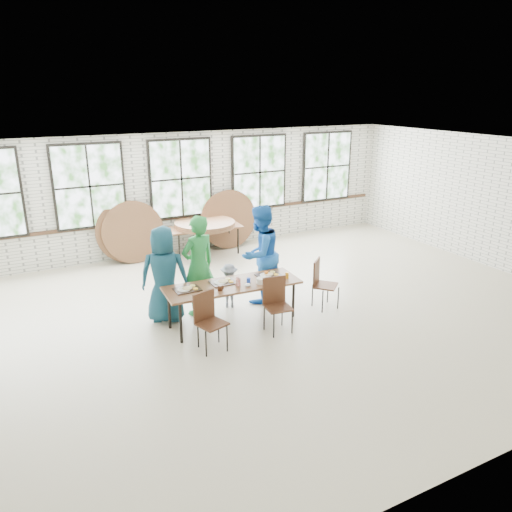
{
  "coord_description": "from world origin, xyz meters",
  "views": [
    {
      "loc": [
        -4.05,
        -7.37,
        4.0
      ],
      "look_at": [
        0.0,
        0.4,
        1.05
      ],
      "focal_mm": 35.0,
      "sensor_mm": 36.0,
      "label": 1
    }
  ],
  "objects_px": {
    "chair_near_right": "(276,300)",
    "storage_table": "(205,229)",
    "dining_table": "(233,287)",
    "chair_near_left": "(208,316)"
  },
  "relations": [
    {
      "from": "storage_table",
      "to": "chair_near_right",
      "type": "bearing_deg",
      "value": -91.4
    },
    {
      "from": "chair_near_right",
      "to": "storage_table",
      "type": "bearing_deg",
      "value": 90.75
    },
    {
      "from": "dining_table",
      "to": "chair_near_right",
      "type": "xyz_separation_m",
      "value": [
        0.55,
        -0.59,
        -0.13
      ]
    },
    {
      "from": "chair_near_left",
      "to": "storage_table",
      "type": "xyz_separation_m",
      "value": [
        1.75,
        4.45,
        0.13
      ]
    },
    {
      "from": "chair_near_left",
      "to": "chair_near_right",
      "type": "distance_m",
      "value": 1.29
    },
    {
      "from": "chair_near_right",
      "to": "storage_table",
      "type": "relative_size",
      "value": 0.51
    },
    {
      "from": "storage_table",
      "to": "dining_table",
      "type": "bearing_deg",
      "value": -100.27
    },
    {
      "from": "dining_table",
      "to": "chair_near_left",
      "type": "relative_size",
      "value": 2.57
    },
    {
      "from": "dining_table",
      "to": "storage_table",
      "type": "relative_size",
      "value": 1.32
    },
    {
      "from": "dining_table",
      "to": "storage_table",
      "type": "bearing_deg",
      "value": 78.43
    }
  ]
}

